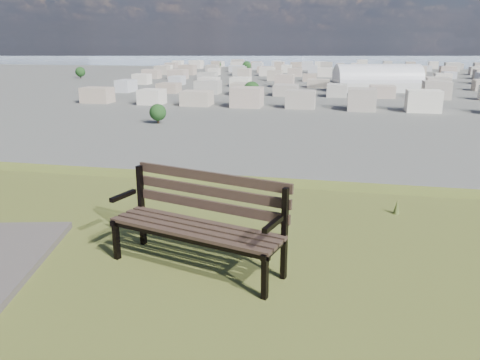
# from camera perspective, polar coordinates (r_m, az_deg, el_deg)

# --- Properties ---
(park_bench) EXTENTS (1.76, 0.98, 0.88)m
(park_bench) POSITION_cam_1_polar(r_m,az_deg,el_deg) (4.40, -4.85, -4.43)
(park_bench) COLOR #473128
(park_bench) RESTS_ON hilltop_mesa
(arena) EXTENTS (51.47, 31.34, 20.26)m
(arena) POSITION_cam_1_polar(r_m,az_deg,el_deg) (287.31, 16.34, 11.29)
(arena) COLOR silver
(arena) RESTS_ON ground
(city_blocks) EXTENTS (395.00, 361.00, 7.00)m
(city_blocks) POSITION_cam_1_polar(r_m,az_deg,el_deg) (397.73, 12.05, 12.64)
(city_blocks) COLOR beige
(city_blocks) RESTS_ON ground
(city_trees) EXTENTS (406.52, 387.20, 9.98)m
(city_trees) POSITION_cam_1_polar(r_m,az_deg,el_deg) (323.56, 7.18, 12.32)
(city_trees) COLOR #2E2317
(city_trees) RESTS_ON ground
(bay_water) EXTENTS (2400.00, 700.00, 0.12)m
(bay_water) POSITION_cam_1_polar(r_m,az_deg,el_deg) (902.99, 12.29, 14.31)
(bay_water) COLOR #95ABBE
(bay_water) RESTS_ON ground
(far_hills) EXTENTS (2050.00, 340.00, 60.00)m
(far_hills) POSITION_cam_1_polar(r_m,az_deg,el_deg) (1406.90, 9.85, 16.09)
(far_hills) COLOR #8C99AE
(far_hills) RESTS_ON ground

